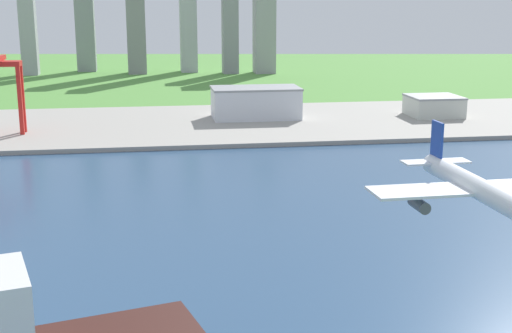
# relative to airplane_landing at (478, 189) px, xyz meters

# --- Properties ---
(ground_plane) EXTENTS (2400.00, 2400.00, 0.00)m
(ground_plane) POSITION_rel_airplane_landing_xyz_m (-25.63, 126.93, -43.98)
(ground_plane) COLOR #52903D
(water_bay) EXTENTS (840.00, 360.00, 0.15)m
(water_bay) POSITION_rel_airplane_landing_xyz_m (-25.63, 66.93, -43.90)
(water_bay) COLOR #2D4C70
(water_bay) RESTS_ON ground
(industrial_pier) EXTENTS (840.00, 140.00, 2.50)m
(industrial_pier) POSITION_rel_airplane_landing_xyz_m (-25.63, 316.93, -42.73)
(industrial_pier) COLOR #9D9991
(industrial_pier) RESTS_ON ground
(airplane_landing) EXTENTS (37.12, 42.36, 12.47)m
(airplane_landing) POSITION_rel_airplane_landing_xyz_m (0.00, 0.00, 0.00)
(airplane_landing) COLOR silver
(port_crane_red) EXTENTS (21.88, 47.24, 43.07)m
(port_crane_red) POSITION_rel_airplane_landing_xyz_m (-135.58, 292.75, -10.82)
(port_crane_red) COLOR red
(port_crane_red) RESTS_ON industrial_pier
(warehouse_main) EXTENTS (55.22, 30.43, 19.54)m
(warehouse_main) POSITION_rel_airplane_landing_xyz_m (10.97, 326.69, -31.69)
(warehouse_main) COLOR silver
(warehouse_main) RESTS_ON industrial_pier
(warehouse_annex) EXTENTS (32.16, 30.30, 13.04)m
(warehouse_annex) POSITION_rel_airplane_landing_xyz_m (125.51, 317.31, -34.94)
(warehouse_annex) COLOR silver
(warehouse_annex) RESTS_ON industrial_pier
(distant_skyline) EXTENTS (311.91, 68.94, 151.43)m
(distant_skyline) POSITION_rel_airplane_landing_xyz_m (-59.42, 645.51, 18.02)
(distant_skyline) COLOR gray
(distant_skyline) RESTS_ON ground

